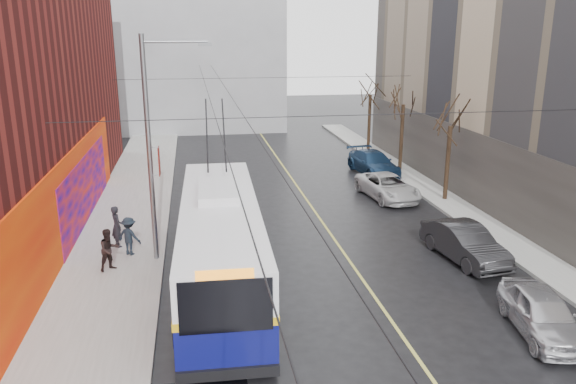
% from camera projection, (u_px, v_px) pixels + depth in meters
% --- Properties ---
extents(sidewalk_left, '(4.00, 60.00, 0.15)m').
position_uv_depth(sidewalk_left, '(120.00, 245.00, 24.58)').
color(sidewalk_left, gray).
rests_on(sidewalk_left, ground).
extents(sidewalk_right, '(2.00, 60.00, 0.15)m').
position_uv_depth(sidewalk_right, '(480.00, 223.00, 27.32)').
color(sidewalk_right, gray).
rests_on(sidewalk_right, ground).
extents(lane_line, '(0.12, 50.00, 0.01)m').
position_uv_depth(lane_line, '(321.00, 220.00, 28.03)').
color(lane_line, '#BFB74C').
rests_on(lane_line, ground).
extents(building_far, '(20.50, 12.10, 18.00)m').
position_uv_depth(building_far, '(174.00, 32.00, 53.70)').
color(building_far, gray).
rests_on(building_far, ground).
extents(streetlight_pole, '(2.65, 0.60, 9.00)m').
position_uv_depth(streetlight_pole, '(153.00, 145.00, 21.67)').
color(streetlight_pole, slate).
rests_on(streetlight_pole, ground).
extents(catenary_wires, '(18.00, 60.00, 0.22)m').
position_uv_depth(catenary_wires, '(236.00, 94.00, 26.39)').
color(catenary_wires, black).
extents(tree_near, '(3.20, 3.20, 6.40)m').
position_uv_depth(tree_near, '(452.00, 112.00, 29.76)').
color(tree_near, black).
rests_on(tree_near, ground).
extents(tree_mid, '(3.20, 3.20, 6.68)m').
position_uv_depth(tree_mid, '(404.00, 93.00, 36.32)').
color(tree_mid, black).
rests_on(tree_mid, ground).
extents(tree_far, '(3.20, 3.20, 6.57)m').
position_uv_depth(tree_far, '(371.00, 85.00, 42.98)').
color(tree_far, black).
rests_on(tree_far, ground).
extents(pigeons_flying, '(1.67, 4.91, 2.53)m').
position_uv_depth(pigeons_flying, '(239.00, 74.00, 21.95)').
color(pigeons_flying, slate).
extents(trolleybus, '(3.33, 13.04, 6.14)m').
position_uv_depth(trolleybus, '(221.00, 241.00, 20.50)').
color(trolleybus, '#0A0D51').
rests_on(trolleybus, ground).
extents(parked_car_a, '(2.31, 4.29, 1.39)m').
position_uv_depth(parked_car_a, '(542.00, 313.00, 17.33)').
color(parked_car_a, silver).
rests_on(parked_car_a, ground).
extents(parked_car_b, '(2.16, 4.69, 1.49)m').
position_uv_depth(parked_car_b, '(465.00, 243.00, 22.93)').
color(parked_car_b, '#2A2A2D').
rests_on(parked_car_b, ground).
extents(parked_car_c, '(2.85, 5.10, 1.35)m').
position_uv_depth(parked_car_c, '(388.00, 187.00, 31.53)').
color(parked_car_c, '#B9B9BB').
rests_on(parked_car_c, ground).
extents(parked_car_d, '(2.68, 5.35, 1.49)m').
position_uv_depth(parked_car_d, '(373.00, 163.00, 36.87)').
color(parked_car_d, navy).
rests_on(parked_car_d, ground).
extents(following_car, '(1.91, 4.19, 1.39)m').
position_uv_depth(following_car, '(224.00, 177.00, 33.48)').
color(following_car, '#9E9DA2').
rests_on(following_car, ground).
extents(pedestrian_a, '(0.66, 0.78, 1.80)m').
position_uv_depth(pedestrian_a, '(117.00, 226.00, 23.97)').
color(pedestrian_a, black).
rests_on(pedestrian_a, sidewalk_left).
extents(pedestrian_b, '(1.03, 0.98, 1.67)m').
position_uv_depth(pedestrian_b, '(109.00, 250.00, 21.58)').
color(pedestrian_b, black).
rests_on(pedestrian_b, sidewalk_left).
extents(pedestrian_c, '(1.20, 1.05, 1.61)m').
position_uv_depth(pedestrian_c, '(129.00, 236.00, 23.10)').
color(pedestrian_c, black).
rests_on(pedestrian_c, sidewalk_left).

